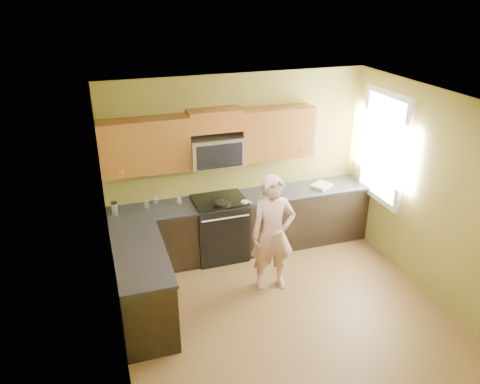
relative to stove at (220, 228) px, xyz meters
name	(u,v)px	position (x,y,z in m)	size (l,w,h in m)	color
floor	(287,316)	(0.40, -1.68, -0.47)	(4.00, 4.00, 0.00)	brown
ceiling	(298,106)	(0.40, -1.68, 2.23)	(4.00, 4.00, 0.00)	white
wall_back	(238,163)	(0.40, 0.32, 0.88)	(4.00, 4.00, 0.00)	olive
wall_front	(399,338)	(0.40, -3.67, 0.88)	(4.00, 4.00, 0.00)	olive
wall_left	(113,251)	(-1.60, -1.68, 0.88)	(4.00, 4.00, 0.00)	olive
wall_right	(437,199)	(2.40, -1.68, 0.88)	(4.00, 4.00, 0.00)	olive
cabinet_back_run	(244,225)	(0.40, 0.02, -0.03)	(4.00, 0.60, 0.88)	black
cabinet_left_run	(142,286)	(-1.30, -1.08, -0.03)	(0.60, 1.60, 0.88)	black
countertop_back	(244,198)	(0.40, 0.01, 0.43)	(4.00, 0.62, 0.04)	black
countertop_left	(140,254)	(-1.29, -1.08, 0.43)	(0.62, 1.60, 0.04)	black
stove	(220,228)	(0.00, 0.00, 0.00)	(0.76, 0.65, 0.95)	black
microwave	(216,165)	(0.00, 0.12, 0.97)	(0.76, 0.40, 0.42)	silver
upper_cab_left	(147,172)	(-0.99, 0.16, 0.97)	(1.22, 0.33, 0.75)	brown
upper_cab_right	(275,157)	(0.94, 0.16, 0.97)	(1.12, 0.33, 0.75)	brown
upper_cab_over_mw	(214,120)	(0.00, 0.16, 1.62)	(0.76, 0.33, 0.30)	brown
window	(383,147)	(2.38, -0.48, 1.17)	(0.06, 1.06, 1.66)	white
woman	(273,234)	(0.45, -0.99, 0.34)	(0.60, 0.39, 1.63)	#D76E6B
frying_pan	(222,205)	(-0.01, -0.21, 0.47)	(0.24, 0.41, 0.05)	black
butter_tub	(265,200)	(0.65, -0.19, 0.45)	(0.12, 0.12, 0.09)	yellow
toast_slice	(247,202)	(0.38, -0.18, 0.45)	(0.11, 0.11, 0.01)	#B27F47
napkin_a	(245,202)	(0.32, -0.21, 0.48)	(0.11, 0.12, 0.06)	silver
napkin_b	(265,193)	(0.72, -0.01, 0.48)	(0.12, 0.13, 0.07)	silver
dish_towel	(322,186)	(1.67, -0.01, 0.47)	(0.30, 0.24, 0.05)	silver
travel_mug	(115,214)	(-1.48, 0.04, 0.45)	(0.09, 0.09, 0.19)	silver
glass_a	(147,204)	(-1.03, 0.11, 0.51)	(0.07, 0.07, 0.12)	silver
glass_b	(156,200)	(-0.88, 0.22, 0.51)	(0.07, 0.07, 0.12)	silver
glass_c	(179,199)	(-0.57, 0.12, 0.51)	(0.07, 0.07, 0.12)	silver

